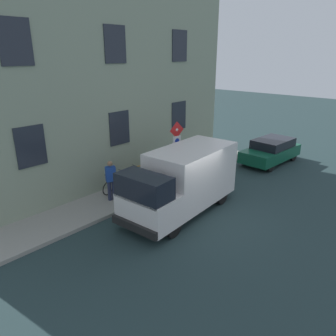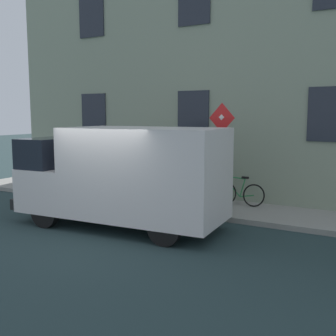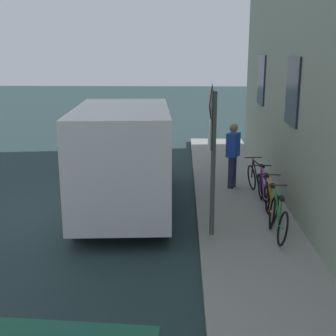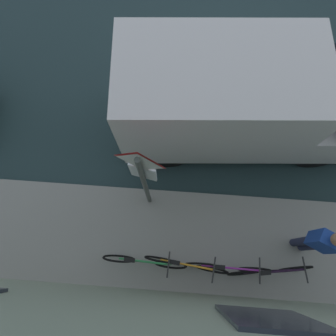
% 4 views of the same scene
% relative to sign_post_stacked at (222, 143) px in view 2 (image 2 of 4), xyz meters
% --- Properties ---
extents(ground_plane, '(80.00, 80.00, 0.00)m').
position_rel_sign_post_stacked_xyz_m(ground_plane, '(-2.50, 1.76, -2.06)').
color(ground_plane, '#243738').
extents(sidewalk_slab, '(2.11, 16.93, 0.14)m').
position_rel_sign_post_stacked_xyz_m(sidewalk_slab, '(0.84, 1.76, -1.99)').
color(sidewalk_slab, gray).
rests_on(sidewalk_slab, ground_plane).
extents(building_facade, '(0.75, 14.93, 8.79)m').
position_rel_sign_post_stacked_xyz_m(building_facade, '(2.24, 1.76, 2.34)').
color(building_facade, gray).
rests_on(building_facade, ground_plane).
extents(sign_post_stacked, '(0.19, 0.55, 2.85)m').
position_rel_sign_post_stacked_xyz_m(sign_post_stacked, '(0.00, 0.00, 0.00)').
color(sign_post_stacked, '#474C47').
rests_on(sign_post_stacked, sidewalk_slab).
extents(delivery_van, '(2.36, 5.45, 2.50)m').
position_rel_sign_post_stacked_xyz_m(delivery_van, '(-1.91, 1.82, -0.73)').
color(delivery_van, silver).
rests_on(delivery_van, ground_plane).
extents(bicycle_green, '(0.46, 1.71, 0.89)m').
position_rel_sign_post_stacked_xyz_m(bicycle_green, '(1.35, 0.04, -1.55)').
color(bicycle_green, black).
rests_on(bicycle_green, sidewalk_slab).
extents(bicycle_orange, '(0.46, 1.71, 0.89)m').
position_rel_sign_post_stacked_xyz_m(bicycle_orange, '(1.35, 0.87, -1.55)').
color(bicycle_orange, black).
rests_on(bicycle_orange, sidewalk_slab).
extents(bicycle_purple, '(0.46, 1.71, 0.89)m').
position_rel_sign_post_stacked_xyz_m(bicycle_purple, '(1.35, 1.70, -1.55)').
color(bicycle_purple, black).
rests_on(bicycle_purple, sidewalk_slab).
extents(bicycle_black, '(0.48, 1.71, 0.89)m').
position_rel_sign_post_stacked_xyz_m(bicycle_black, '(1.34, 2.53, -1.55)').
color(bicycle_black, black).
rests_on(bicycle_black, sidewalk_slab).
extents(pedestrian, '(0.41, 0.47, 1.72)m').
position_rel_sign_post_stacked_xyz_m(pedestrian, '(0.77, 3.24, -0.99)').
color(pedestrian, '#262B47').
rests_on(pedestrian, sidewalk_slab).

